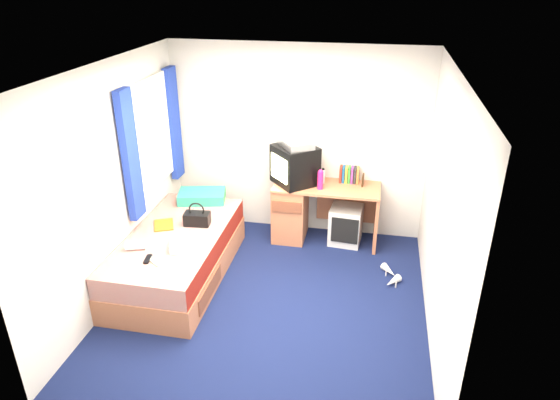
% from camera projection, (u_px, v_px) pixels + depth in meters
% --- Properties ---
extents(ground, '(3.40, 3.40, 0.00)m').
position_uv_depth(ground, '(269.00, 302.00, 5.23)').
color(ground, '#0C1438').
rests_on(ground, ground).
extents(room_shell, '(3.40, 3.40, 3.40)m').
position_uv_depth(room_shell, '(267.00, 173.00, 4.61)').
color(room_shell, white).
rests_on(room_shell, ground).
extents(bed, '(1.01, 2.00, 0.54)m').
position_uv_depth(bed, '(178.00, 255.00, 5.56)').
color(bed, '#BC734E').
rests_on(bed, ground).
extents(pillow, '(0.63, 0.48, 0.12)m').
position_uv_depth(pillow, '(202.00, 196.00, 6.18)').
color(pillow, '#1869A0').
rests_on(pillow, bed).
extents(desk, '(1.30, 0.55, 0.75)m').
position_uv_depth(desk, '(304.00, 209.00, 6.30)').
color(desk, '#BC734E').
rests_on(desk, ground).
extents(storage_cube, '(0.42, 0.42, 0.48)m').
position_uv_depth(storage_cube, '(346.00, 225.00, 6.27)').
color(storage_cube, silver).
rests_on(storage_cube, ground).
extents(crt_tv, '(0.65, 0.65, 0.48)m').
position_uv_depth(crt_tv, '(295.00, 165.00, 6.08)').
color(crt_tv, black).
rests_on(crt_tv, desk).
extents(vcr, '(0.51, 0.54, 0.08)m').
position_uv_depth(vcr, '(295.00, 143.00, 5.96)').
color(vcr, '#AFAFB1').
rests_on(vcr, crt_tv).
extents(book_row, '(0.24, 0.13, 0.20)m').
position_uv_depth(book_row, '(349.00, 175.00, 6.17)').
color(book_row, maroon).
rests_on(book_row, desk).
extents(picture_frame, '(0.03, 0.12, 0.14)m').
position_uv_depth(picture_frame, '(363.00, 180.00, 6.09)').
color(picture_frame, '#2F1F0F').
rests_on(picture_frame, desk).
extents(pink_water_bottle, '(0.07, 0.07, 0.22)m').
position_uv_depth(pink_water_bottle, '(320.00, 180.00, 5.97)').
color(pink_water_bottle, '#E92171').
rests_on(pink_water_bottle, desk).
extents(aerosol_can, '(0.05, 0.05, 0.18)m').
position_uv_depth(aerosol_can, '(323.00, 177.00, 6.14)').
color(aerosol_can, silver).
rests_on(aerosol_can, desk).
extents(handbag, '(0.30, 0.19, 0.27)m').
position_uv_depth(handbag, '(197.00, 218.00, 5.61)').
color(handbag, black).
rests_on(handbag, bed).
extents(towel, '(0.34, 0.31, 0.10)m').
position_uv_depth(towel, '(185.00, 245.00, 5.14)').
color(towel, silver).
rests_on(towel, bed).
extents(magazine, '(0.31, 0.34, 0.01)m').
position_uv_depth(magazine, '(164.00, 225.00, 5.61)').
color(magazine, gold).
rests_on(magazine, bed).
extents(water_bottle, '(0.21, 0.13, 0.07)m').
position_uv_depth(water_bottle, '(136.00, 247.00, 5.13)').
color(water_bottle, silver).
rests_on(water_bottle, bed).
extents(colour_swatch_fan, '(0.21, 0.18, 0.01)m').
position_uv_depth(colour_swatch_fan, '(154.00, 261.00, 4.93)').
color(colour_swatch_fan, yellow).
rests_on(colour_swatch_fan, bed).
extents(remote_control, '(0.08, 0.17, 0.02)m').
position_uv_depth(remote_control, '(148.00, 259.00, 4.95)').
color(remote_control, black).
rests_on(remote_control, bed).
extents(window_assembly, '(0.11, 1.42, 1.40)m').
position_uv_depth(window_assembly, '(152.00, 137.00, 5.69)').
color(window_assembly, silver).
rests_on(window_assembly, room_shell).
extents(white_heels, '(0.24, 0.44, 0.09)m').
position_uv_depth(white_heels, '(391.00, 276.00, 5.59)').
color(white_heels, silver).
rests_on(white_heels, ground).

